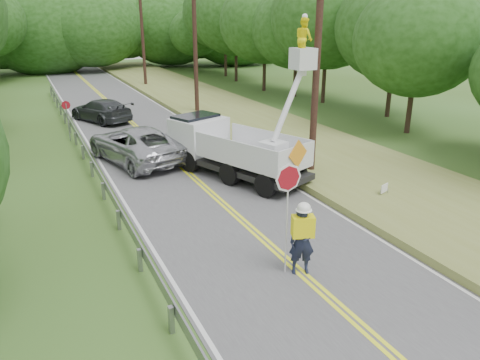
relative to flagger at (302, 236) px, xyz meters
name	(u,v)px	position (x,y,z in m)	size (l,w,h in m)	color
ground	(342,310)	(0.00, -1.96, -1.17)	(140.00, 140.00, 0.00)	#364F17
road	(173,159)	(0.00, 12.04, -1.16)	(7.20, 96.00, 0.03)	#4E4D50
guardrail	(87,154)	(-4.02, 12.94, -0.62)	(0.18, 48.00, 0.77)	gray
utility_poles	(237,46)	(5.00, 15.05, 4.10)	(1.60, 43.30, 10.00)	black
tall_grass_verge	(293,141)	(7.10, 12.04, -1.02)	(7.00, 96.00, 0.30)	olive
treeline_right	(301,23)	(15.48, 24.96, 5.10)	(10.80, 53.66, 11.37)	#332319
treeline_horizon	(86,26)	(2.04, 54.11, 4.33)	(56.66, 14.55, 11.85)	#1A3F0E
flagger	(302,236)	(0.00, 0.00, 0.00)	(1.23, 0.69, 3.25)	#191E33
bucket_truck	(227,140)	(1.69, 9.07, 0.37)	(5.22, 7.33, 6.83)	black
suv_silver	(136,144)	(-1.71, 12.51, -0.28)	(2.91, 6.31, 1.75)	#B3B4BB
suv_darkgrey	(101,110)	(-1.76, 22.59, -0.40)	(2.12, 5.21, 1.51)	#36393C
stop_sign_permanent	(67,115)	(-4.31, 18.07, 0.36)	(0.50, 0.06, 2.34)	gray
yard_sign	(384,189)	(5.86, 3.20, -0.67)	(0.46, 0.20, 0.70)	white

